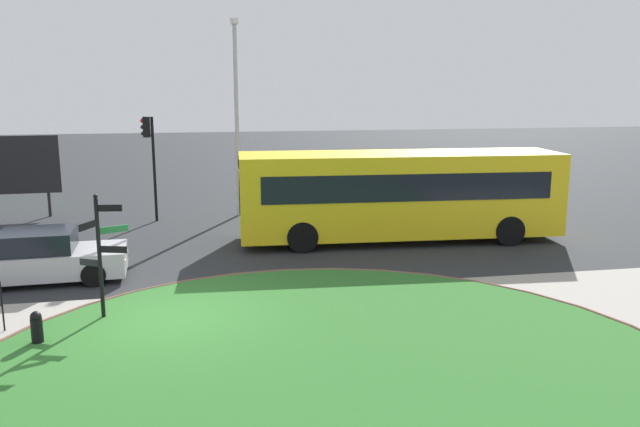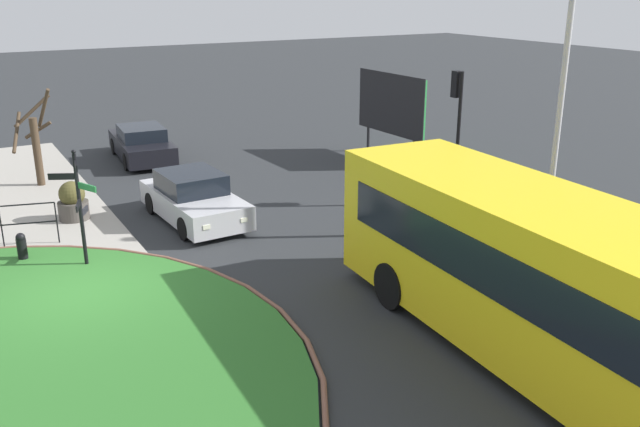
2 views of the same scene
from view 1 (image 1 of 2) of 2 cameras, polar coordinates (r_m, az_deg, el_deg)
The scene contains 11 objects.
ground at distance 15.06m, azimuth -13.36°, elevation -9.40°, with size 120.00×120.00×0.00m, color #282B2D.
sidewalk_paving at distance 13.17m, azimuth -13.76°, elevation -12.48°, with size 32.00×7.92×0.02m, color #9E998E.
grass_island at distance 11.80m, azimuth 1.22°, elevation -14.83°, with size 14.03×14.03×0.10m, color #2D6B28.
grass_kerb_ring at distance 11.80m, azimuth 1.22°, elevation -14.81°, with size 14.34×14.34×0.11m, color brown.
signpost_directional at distance 15.06m, azimuth -18.86°, elevation -3.01°, with size 1.10×0.89×2.92m.
bollard_foreground at distance 14.46m, azimuth -23.86°, elevation -9.33°, with size 0.24×0.24×0.76m.
bus_yellow at distance 21.98m, azimuth 7.08°, elevation 1.77°, with size 10.94×3.13×3.02m.
car_near_lane at distance 19.00m, azimuth -23.32°, elevation -3.63°, with size 4.30×2.01×1.41m.
traffic_light_near at distance 25.65m, azimuth -14.91°, elevation 5.86°, with size 0.49×0.27×4.07m.
lamppost_tall at distance 26.07m, azimuth -7.42°, elevation 8.91°, with size 0.32×0.32×7.80m.
billboard_left at distance 28.32m, azimuth -26.06°, elevation 3.78°, with size 3.99×0.30×3.29m.
Camera 1 is at (0.86, -14.09, 5.26)m, focal length 36.02 mm.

